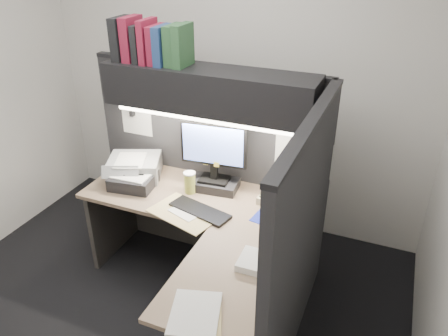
% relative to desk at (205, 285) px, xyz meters
% --- Properties ---
extents(floor, '(3.50, 3.50, 0.00)m').
position_rel_desk_xyz_m(floor, '(-0.43, 0.00, -0.44)').
color(floor, black).
rests_on(floor, ground).
extents(wall_back, '(3.50, 0.04, 2.70)m').
position_rel_desk_xyz_m(wall_back, '(-0.43, 1.50, 0.91)').
color(wall_back, silver).
rests_on(wall_back, floor).
extents(partition_back, '(1.90, 0.06, 1.60)m').
position_rel_desk_xyz_m(partition_back, '(-0.40, 0.93, 0.36)').
color(partition_back, black).
rests_on(partition_back, floor).
extents(partition_right, '(0.06, 1.50, 1.60)m').
position_rel_desk_xyz_m(partition_right, '(0.55, 0.18, 0.36)').
color(partition_right, black).
rests_on(partition_right, floor).
extents(desk, '(1.70, 1.53, 0.73)m').
position_rel_desk_xyz_m(desk, '(0.00, 0.00, 0.00)').
color(desk, '#8D7659').
rests_on(desk, floor).
extents(overhead_shelf, '(1.55, 0.34, 0.30)m').
position_rel_desk_xyz_m(overhead_shelf, '(-0.30, 0.75, 1.06)').
color(overhead_shelf, black).
rests_on(overhead_shelf, partition_back).
extents(task_light_tube, '(1.32, 0.04, 0.04)m').
position_rel_desk_xyz_m(task_light_tube, '(-0.30, 0.61, 0.89)').
color(task_light_tube, white).
rests_on(task_light_tube, overhead_shelf).
extents(monitor, '(0.50, 0.26, 0.54)m').
position_rel_desk_xyz_m(monitor, '(-0.25, 0.71, 0.50)').
color(monitor, black).
rests_on(monitor, desk).
extents(keyboard, '(0.48, 0.26, 0.02)m').
position_rel_desk_xyz_m(keyboard, '(-0.21, 0.37, 0.30)').
color(keyboard, black).
rests_on(keyboard, desk).
extents(mousepad, '(0.22, 0.21, 0.00)m').
position_rel_desk_xyz_m(mousepad, '(0.26, 0.48, 0.29)').
color(mousepad, '#1C299A').
rests_on(mousepad, desk).
extents(mouse, '(0.10, 0.11, 0.04)m').
position_rel_desk_xyz_m(mouse, '(0.28, 0.49, 0.31)').
color(mouse, black).
rests_on(mouse, mousepad).
extents(telephone, '(0.25, 0.26, 0.09)m').
position_rel_desk_xyz_m(telephone, '(0.25, 0.73, 0.33)').
color(telephone, '#B9B38E').
rests_on(telephone, desk).
extents(coffee_cup, '(0.11, 0.11, 0.16)m').
position_rel_desk_xyz_m(coffee_cup, '(-0.39, 0.59, 0.37)').
color(coffee_cup, '#BBBB4B').
rests_on(coffee_cup, desk).
extents(printer, '(0.50, 0.47, 0.16)m').
position_rel_desk_xyz_m(printer, '(-0.92, 0.65, 0.37)').
color(printer, '#979B9D').
rests_on(printer, desk).
extents(notebook_stack, '(0.36, 0.32, 0.10)m').
position_rel_desk_xyz_m(notebook_stack, '(-0.84, 0.50, 0.34)').
color(notebook_stack, black).
rests_on(notebook_stack, desk).
extents(open_folder, '(0.55, 0.43, 0.01)m').
position_rel_desk_xyz_m(open_folder, '(-0.30, 0.32, 0.29)').
color(open_folder, tan).
rests_on(open_folder, desk).
extents(paper_stack_a, '(0.25, 0.21, 0.05)m').
position_rel_desk_xyz_m(paper_stack_a, '(0.36, -0.00, 0.31)').
color(paper_stack_a, white).
rests_on(paper_stack_a, desk).
extents(paper_stack_b, '(0.33, 0.37, 0.03)m').
position_rel_desk_xyz_m(paper_stack_b, '(0.18, -0.50, 0.30)').
color(paper_stack_b, white).
rests_on(paper_stack_b, desk).
extents(manila_stack, '(0.33, 0.37, 0.02)m').
position_rel_desk_xyz_m(manila_stack, '(0.21, -0.53, 0.30)').
color(manila_stack, tan).
rests_on(manila_stack, desk).
extents(binder_row, '(0.56, 0.25, 0.31)m').
position_rel_desk_xyz_m(binder_row, '(-0.73, 0.74, 1.35)').
color(binder_row, black).
rests_on(binder_row, overhead_shelf).
extents(pinned_papers, '(1.76, 1.31, 0.51)m').
position_rel_desk_xyz_m(pinned_papers, '(-0.00, 0.56, 0.61)').
color(pinned_papers, white).
rests_on(pinned_papers, partition_back).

